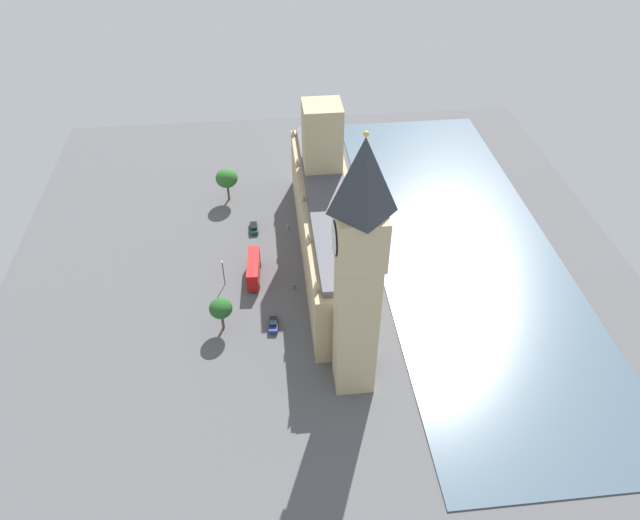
{
  "coord_description": "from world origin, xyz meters",
  "views": [
    {
      "loc": [
        10.67,
        104.54,
        86.93
      ],
      "look_at": [
        1.0,
        12.68,
        9.32
      ],
      "focal_mm": 33.21,
      "sensor_mm": 36.0,
      "label": 1
    }
  ],
  "objects_px": {
    "clock_tower": "(358,273)",
    "plane_tree_corner": "(227,178)",
    "double_decker_bus_midblock": "(254,268)",
    "pedestrian_under_trees": "(294,286)",
    "pedestrian_near_tower": "(287,228)",
    "car_dark_green_by_river_gate": "(254,227)",
    "street_lamp_opposite_hall": "(223,268)",
    "plane_tree_kerbside": "(221,308)",
    "parliament_building": "(327,217)",
    "car_blue_trailing": "(273,324)"
  },
  "relations": [
    {
      "from": "pedestrian_under_trees",
      "to": "double_decker_bus_midblock",
      "type": "bearing_deg",
      "value": -155.09
    },
    {
      "from": "car_dark_green_by_river_gate",
      "to": "street_lamp_opposite_hall",
      "type": "bearing_deg",
      "value": -111.7
    },
    {
      "from": "car_dark_green_by_river_gate",
      "to": "plane_tree_kerbside",
      "type": "distance_m",
      "value": 33.03
    },
    {
      "from": "plane_tree_corner",
      "to": "plane_tree_kerbside",
      "type": "bearing_deg",
      "value": 89.35
    },
    {
      "from": "car_dark_green_by_river_gate",
      "to": "car_blue_trailing",
      "type": "height_order",
      "value": "same"
    },
    {
      "from": "car_blue_trailing",
      "to": "pedestrian_near_tower",
      "type": "xyz_separation_m",
      "value": [
        -4.81,
        -31.73,
        -0.15
      ]
    },
    {
      "from": "car_dark_green_by_river_gate",
      "to": "plane_tree_corner",
      "type": "relative_size",
      "value": 0.53
    },
    {
      "from": "car_blue_trailing",
      "to": "clock_tower",
      "type": "bearing_deg",
      "value": 137.09
    },
    {
      "from": "clock_tower",
      "to": "pedestrian_under_trees",
      "type": "relative_size",
      "value": 30.29
    },
    {
      "from": "double_decker_bus_midblock",
      "to": "street_lamp_opposite_hall",
      "type": "distance_m",
      "value": 6.91
    },
    {
      "from": "clock_tower",
      "to": "car_dark_green_by_river_gate",
      "type": "distance_m",
      "value": 56.43
    },
    {
      "from": "clock_tower",
      "to": "double_decker_bus_midblock",
      "type": "height_order",
      "value": "clock_tower"
    },
    {
      "from": "pedestrian_under_trees",
      "to": "street_lamp_opposite_hall",
      "type": "bearing_deg",
      "value": -137.75
    },
    {
      "from": "clock_tower",
      "to": "plane_tree_corner",
      "type": "relative_size",
      "value": 5.73
    },
    {
      "from": "plane_tree_corner",
      "to": "pedestrian_near_tower",
      "type": "bearing_deg",
      "value": 133.45
    },
    {
      "from": "car_dark_green_by_river_gate",
      "to": "plane_tree_corner",
      "type": "height_order",
      "value": "plane_tree_corner"
    },
    {
      "from": "parliament_building",
      "to": "street_lamp_opposite_hall",
      "type": "bearing_deg",
      "value": 22.15
    },
    {
      "from": "plane_tree_kerbside",
      "to": "street_lamp_opposite_hall",
      "type": "height_order",
      "value": "plane_tree_kerbside"
    },
    {
      "from": "car_dark_green_by_river_gate",
      "to": "plane_tree_corner",
      "type": "distance_m",
      "value": 16.31
    },
    {
      "from": "plane_tree_kerbside",
      "to": "clock_tower",
      "type": "bearing_deg",
      "value": 147.09
    },
    {
      "from": "double_decker_bus_midblock",
      "to": "plane_tree_corner",
      "type": "height_order",
      "value": "plane_tree_corner"
    },
    {
      "from": "car_blue_trailing",
      "to": "parliament_building",
      "type": "bearing_deg",
      "value": -116.13
    },
    {
      "from": "parliament_building",
      "to": "clock_tower",
      "type": "height_order",
      "value": "clock_tower"
    },
    {
      "from": "pedestrian_near_tower",
      "to": "plane_tree_kerbside",
      "type": "height_order",
      "value": "plane_tree_kerbside"
    },
    {
      "from": "parliament_building",
      "to": "pedestrian_under_trees",
      "type": "relative_size",
      "value": 38.2
    },
    {
      "from": "clock_tower",
      "to": "car_blue_trailing",
      "type": "xyz_separation_m",
      "value": [
        13.89,
        -14.71,
        -25.22
      ]
    },
    {
      "from": "clock_tower",
      "to": "plane_tree_kerbside",
      "type": "bearing_deg",
      "value": -32.91
    },
    {
      "from": "parliament_building",
      "to": "plane_tree_corner",
      "type": "xyz_separation_m",
      "value": [
        22.81,
        -23.55,
        -3.12
      ]
    },
    {
      "from": "car_dark_green_by_river_gate",
      "to": "double_decker_bus_midblock",
      "type": "bearing_deg",
      "value": -93.17
    },
    {
      "from": "parliament_building",
      "to": "car_blue_trailing",
      "type": "relative_size",
      "value": 14.61
    },
    {
      "from": "pedestrian_near_tower",
      "to": "plane_tree_kerbside",
      "type": "xyz_separation_m",
      "value": [
        14.8,
        30.98,
        4.75
      ]
    },
    {
      "from": "car_dark_green_by_river_gate",
      "to": "car_blue_trailing",
      "type": "bearing_deg",
      "value": -86.64
    },
    {
      "from": "parliament_building",
      "to": "pedestrian_near_tower",
      "type": "xyz_separation_m",
      "value": [
        8.53,
        -8.48,
        -8.8
      ]
    },
    {
      "from": "parliament_building",
      "to": "double_decker_bus_midblock",
      "type": "distance_m",
      "value": 19.84
    },
    {
      "from": "clock_tower",
      "to": "plane_tree_corner",
      "type": "bearing_deg",
      "value": -69.2
    },
    {
      "from": "parliament_building",
      "to": "pedestrian_under_trees",
      "type": "xyz_separation_m",
      "value": [
        8.4,
        12.5,
        -8.79
      ]
    },
    {
      "from": "double_decker_bus_midblock",
      "to": "pedestrian_under_trees",
      "type": "distance_m",
      "value": 9.85
    },
    {
      "from": "plane_tree_kerbside",
      "to": "double_decker_bus_midblock",
      "type": "bearing_deg",
      "value": -113.79
    },
    {
      "from": "plane_tree_corner",
      "to": "car_dark_green_by_river_gate",
      "type": "bearing_deg",
      "value": 113.77
    },
    {
      "from": "car_dark_green_by_river_gate",
      "to": "parliament_building",
      "type": "bearing_deg",
      "value": -32.13
    },
    {
      "from": "plane_tree_kerbside",
      "to": "car_blue_trailing",
      "type": "bearing_deg",
      "value": 175.71
    },
    {
      "from": "car_blue_trailing",
      "to": "pedestrian_under_trees",
      "type": "relative_size",
      "value": 2.61
    },
    {
      "from": "car_blue_trailing",
      "to": "plane_tree_kerbside",
      "type": "bearing_deg",
      "value": -0.58
    },
    {
      "from": "pedestrian_under_trees",
      "to": "plane_tree_corner",
      "type": "distance_m",
      "value": 39.24
    },
    {
      "from": "parliament_building",
      "to": "plane_tree_kerbside",
      "type": "bearing_deg",
      "value": 43.97
    },
    {
      "from": "clock_tower",
      "to": "pedestrian_near_tower",
      "type": "bearing_deg",
      "value": -78.93
    },
    {
      "from": "plane_tree_kerbside",
      "to": "street_lamp_opposite_hall",
      "type": "xyz_separation_m",
      "value": [
        -0.04,
        -13.03,
        -0.88
      ]
    },
    {
      "from": "plane_tree_kerbside",
      "to": "parliament_building",
      "type": "bearing_deg",
      "value": -136.03
    },
    {
      "from": "parliament_building",
      "to": "street_lamp_opposite_hall",
      "type": "height_order",
      "value": "parliament_building"
    },
    {
      "from": "pedestrian_near_tower",
      "to": "plane_tree_corner",
      "type": "height_order",
      "value": "plane_tree_corner"
    }
  ]
}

